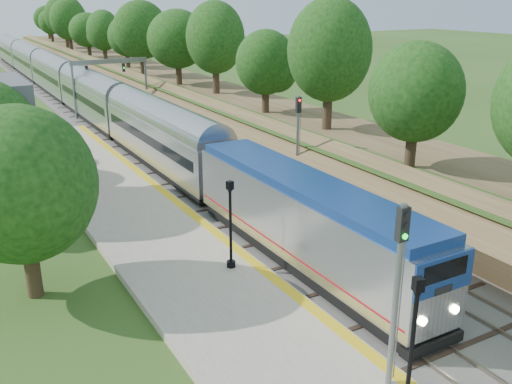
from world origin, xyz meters
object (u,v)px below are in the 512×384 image
signal_gantry (110,72)px  lamppost_mid (411,354)px  train (73,89)px  signal_platform (398,278)px  signal_farside (298,133)px  lamppost_far (231,230)px

signal_gantry → lamppost_mid: size_ratio=1.80×
train → lamppost_mid: 59.24m
signal_gantry → signal_platform: (-5.37, -50.48, -0.47)m
signal_gantry → train: (-2.47, 7.39, -2.62)m
signal_platform → signal_farside: signal_platform is taller
train → signal_platform: signal_platform is taller
lamppost_mid → signal_farside: (9.55, 20.60, 1.55)m
train → signal_farside: (6.20, -38.55, 1.82)m
signal_farside → lamppost_far: bearing=-137.3°
train → signal_farside: size_ratio=18.26×
lamppost_far → signal_gantry: bearing=81.5°
lamppost_far → signal_platform: 10.56m
lamppost_mid → lamppost_far: lamppost_mid is taller
train → lamppost_mid: lamppost_mid is taller
lamppost_mid → lamppost_far: (-0.17, 11.62, -0.15)m
signal_gantry → train: size_ratio=0.07×
lamppost_mid → signal_platform: (0.45, 1.28, 1.89)m
lamppost_mid → lamppost_far: 11.62m
signal_gantry → lamppost_far: bearing=-98.5°
lamppost_mid → train: bearing=86.8°
signal_gantry → lamppost_mid: 52.14m
lamppost_far → signal_farside: size_ratio=0.68×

